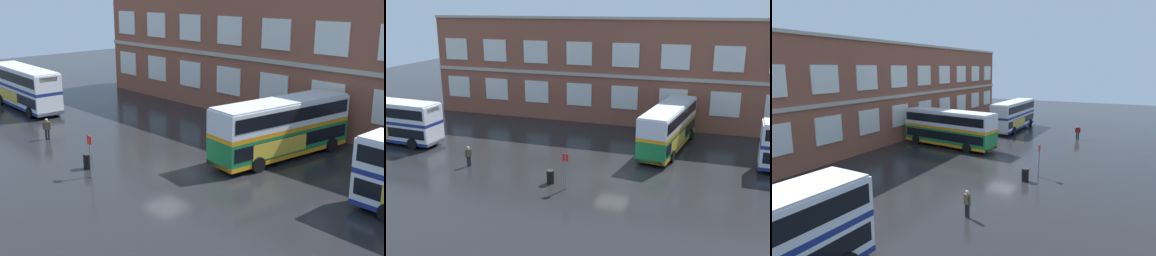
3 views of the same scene
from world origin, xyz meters
The scene contains 8 objects.
ground_plane centered at (0.00, 2.00, 0.00)m, with size 120.00×120.00×0.00m, color black.
brick_terminal_building centered at (2.88, 17.98, 5.70)m, with size 56.90×8.19×11.68m.
double_decker_middle centered at (3.33, 7.56, 2.15)m, with size 4.02×11.25×4.07m.
double_decker_far centered at (16.45, 4.47, 2.15)m, with size 11.07×3.10×4.07m.
waiting_passenger centered at (13.93, -4.69, 0.93)m, with size 0.32×0.64×1.70m.
second_passenger centered at (-11.62, -2.23, 0.93)m, with size 0.39×0.61×1.70m.
bus_stand_flag centered at (-2.41, -4.07, 1.64)m, with size 0.44×0.10×2.70m.
station_litter_bin centered at (-3.88, -3.41, 0.52)m, with size 0.60×0.60×1.03m.
Camera 3 is at (-27.85, -10.38, 8.76)m, focal length 30.67 mm.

